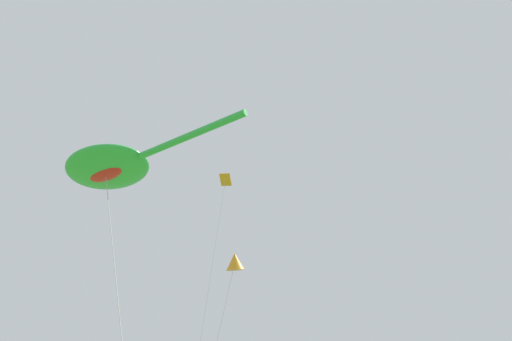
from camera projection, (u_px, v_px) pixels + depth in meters
big_show_kite at (110, 167)px, 21.27m from camera, size 4.32×8.45×13.54m
small_kite_tiny_distant at (222, 205)px, 32.72m from camera, size 0.76×4.66×19.55m
small_kite_bird_shape at (235, 262)px, 27.50m from camera, size 1.51×4.19×13.11m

